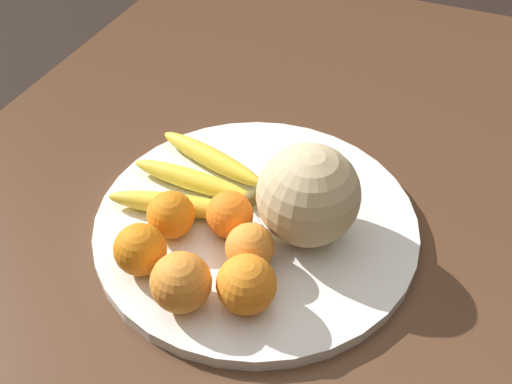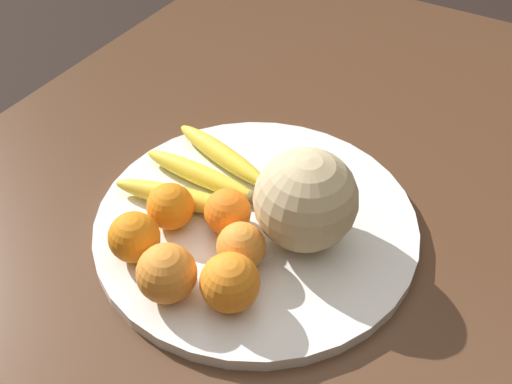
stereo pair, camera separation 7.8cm
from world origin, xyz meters
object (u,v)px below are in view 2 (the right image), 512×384
object	(u,v)px
produce_tag	(252,235)
orange_back_left	(167,273)
banana_bunch	(202,176)
orange_mid_center	(230,282)
orange_back_right	(241,247)
orange_front_left	(134,237)
kitchen_table	(268,238)
orange_front_right	(228,212)
melon	(306,200)
fruit_bowl	(256,223)
orange_top_small	(170,206)

from	to	relation	value
produce_tag	orange_back_left	bearing A→B (deg)	-64.57
banana_bunch	orange_mid_center	world-z (taller)	orange_mid_center
banana_bunch	orange_back_right	world-z (taller)	orange_back_right
banana_bunch	orange_front_left	size ratio (longest dim) A/B	3.05
orange_mid_center	kitchen_table	bearing A→B (deg)	-163.36
produce_tag	orange_front_left	bearing A→B (deg)	-95.00
orange_front_left	orange_front_right	bearing A→B (deg)	142.73
orange_front_right	orange_back_right	world-z (taller)	same
kitchen_table	melon	xyz separation A→B (m)	(0.06, 0.08, 0.17)
kitchen_table	orange_back_right	distance (m)	0.20
melon	orange_back_left	distance (m)	0.19
fruit_bowl	kitchen_table	bearing A→B (deg)	-167.12
melon	banana_bunch	world-z (taller)	melon
orange_front_right	orange_mid_center	xyz separation A→B (m)	(0.10, 0.07, 0.00)
orange_front_right	orange_back_left	xyz separation A→B (m)	(0.13, -0.00, 0.01)
produce_tag	orange_mid_center	bearing A→B (deg)	-30.86
melon	orange_front_left	bearing A→B (deg)	-50.75
orange_front_right	banana_bunch	bearing A→B (deg)	-124.40
kitchen_table	orange_top_small	distance (m)	0.20
kitchen_table	orange_front_left	size ratio (longest dim) A/B	22.18
kitchen_table	produce_tag	size ratio (longest dim) A/B	16.61
produce_tag	melon	bearing A→B (deg)	72.34
fruit_bowl	melon	bearing A→B (deg)	93.16
fruit_bowl	orange_back_left	xyz separation A→B (m)	(0.16, -0.03, 0.04)
orange_back_right	fruit_bowl	bearing A→B (deg)	-162.56
melon	banana_bunch	xyz separation A→B (m)	(-0.02, -0.17, -0.05)
kitchen_table	orange_front_right	xyz separation A→B (m)	(0.10, -0.01, 0.14)
banana_bunch	produce_tag	xyz separation A→B (m)	(0.05, 0.12, -0.01)
orange_front_left	orange_front_right	xyz separation A→B (m)	(-0.10, 0.08, -0.00)
orange_front_left	orange_top_small	bearing A→B (deg)	175.76
banana_bunch	orange_back_right	size ratio (longest dim) A/B	3.23
orange_front_left	orange_back_right	bearing A→B (deg)	114.78
melon	orange_back_left	bearing A→B (deg)	-30.33
orange_back_right	orange_mid_center	bearing A→B (deg)	19.51
orange_top_small	produce_tag	xyz separation A→B (m)	(-0.03, 0.11, -0.03)
orange_back_right	produce_tag	size ratio (longest dim) A/B	0.71
orange_back_left	produce_tag	bearing A→B (deg)	163.57
fruit_bowl	orange_front_left	xyz separation A→B (m)	(0.13, -0.10, 0.04)
orange_mid_center	melon	bearing A→B (deg)	169.53
melon	fruit_bowl	bearing A→B (deg)	-86.84
orange_mid_center	produce_tag	size ratio (longest dim) A/B	0.82
kitchen_table	orange_front_right	size ratio (longest dim) A/B	23.35
banana_bunch	orange_back_left	bearing A→B (deg)	114.11
fruit_bowl	orange_front_left	bearing A→B (deg)	-36.31
melon	produce_tag	bearing A→B (deg)	-59.52
banana_bunch	produce_tag	world-z (taller)	banana_bunch
fruit_bowl	produce_tag	bearing A→B (deg)	21.84
orange_front_left	produce_tag	distance (m)	0.15
orange_front_right	orange_mid_center	bearing A→B (deg)	34.03
kitchen_table	orange_front_left	bearing A→B (deg)	-23.25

